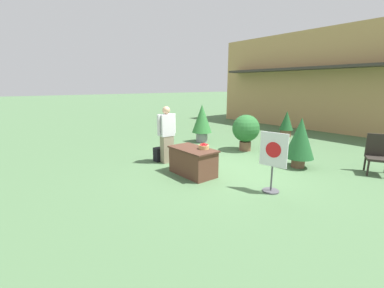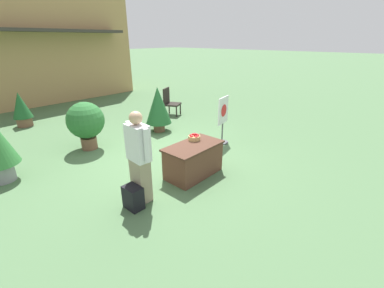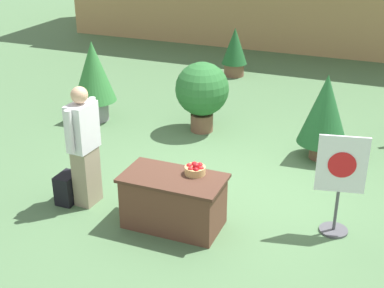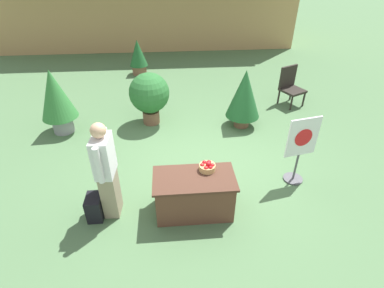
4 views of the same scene
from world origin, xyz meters
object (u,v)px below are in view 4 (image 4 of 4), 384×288
object	(u,v)px
potted_plant_near_right	(149,94)
poster_board	(300,148)
person_visitor	(106,171)
display_table	(194,194)
patio_chair	(290,85)
backpack	(95,207)
potted_plant_far_left	(138,56)
potted_plant_far_right	(244,95)
potted_plant_near_left	(56,97)
apple_basket	(207,167)

from	to	relation	value
potted_plant_near_right	poster_board	bearing A→B (deg)	-41.70
person_visitor	display_table	bearing A→B (deg)	0.00
poster_board	patio_chair	size ratio (longest dim) A/B	1.27
patio_chair	backpack	bearing A→B (deg)	-75.77
backpack	potted_plant_far_left	world-z (taller)	potted_plant_far_left
display_table	person_visitor	size ratio (longest dim) A/B	0.77
poster_board	patio_chair	xyz separation A→B (m)	(1.03, 3.22, -0.17)
potted_plant_near_right	potted_plant_far_right	world-z (taller)	potted_plant_far_right
potted_plant_far_right	potted_plant_near_left	bearing A→B (deg)	178.78
person_visitor	potted_plant_far_left	distance (m)	6.42
display_table	potted_plant_near_right	world-z (taller)	potted_plant_near_right
backpack	potted_plant_near_right	size ratio (longest dim) A/B	0.33
potted_plant_far_right	potted_plant_near_left	xyz separation A→B (m)	(-4.25, 0.09, 0.07)
potted_plant_far_right	potted_plant_far_left	bearing A→B (deg)	125.46
potted_plant_near_left	potted_plant_far_left	bearing A→B (deg)	67.17
person_visitor	potted_plant_far_right	bearing A→B (deg)	47.46
backpack	potted_plant_far_left	bearing A→B (deg)	87.33
apple_basket	potted_plant_near_right	distance (m)	3.06
backpack	potted_plant_far_right	xyz separation A→B (m)	(3.00, 2.72, 0.60)
patio_chair	apple_basket	bearing A→B (deg)	-62.71
potted_plant_far_left	display_table	bearing A→B (deg)	-78.76
backpack	potted_plant_near_left	world-z (taller)	potted_plant_near_left
apple_basket	backpack	bearing A→B (deg)	-174.30
apple_basket	potted_plant_near_left	distance (m)	4.05
apple_basket	potted_plant_far_left	world-z (taller)	potted_plant_far_left
poster_board	potted_plant_far_left	distance (m)	6.70
poster_board	potted_plant_far_left	bearing A→B (deg)	-162.82
apple_basket	potted_plant_far_right	size ratio (longest dim) A/B	0.19
display_table	backpack	bearing A→B (deg)	-179.62
backpack	potted_plant_far_right	world-z (taller)	potted_plant_far_right
potted_plant_near_right	backpack	bearing A→B (deg)	-104.71
patio_chair	potted_plant_far_right	xyz separation A→B (m)	(-1.56, -1.13, 0.26)
backpack	potted_plant_far_right	bearing A→B (deg)	42.17
apple_basket	person_visitor	distance (m)	1.56
display_table	potted_plant_near_left	size ratio (longest dim) A/B	0.85
patio_chair	potted_plant_near_right	world-z (taller)	potted_plant_near_right
display_table	patio_chair	bearing A→B (deg)	52.28
display_table	patio_chair	xyz separation A→B (m)	(2.97, 3.84, 0.20)
patio_chair	potted_plant_far_left	bearing A→B (deg)	-147.90
potted_plant_far_right	patio_chair	bearing A→B (deg)	35.87
poster_board	potted_plant_far_left	size ratio (longest dim) A/B	1.15
potted_plant_near_right	patio_chair	bearing A→B (deg)	11.79
apple_basket	patio_chair	size ratio (longest dim) A/B	0.25
person_visitor	poster_board	world-z (taller)	person_visitor
display_table	potted_plant_far_left	size ratio (longest dim) A/B	1.13
poster_board	potted_plant_near_left	world-z (taller)	potted_plant_near_left
apple_basket	display_table	bearing A→B (deg)	-142.84
potted_plant_near_left	potted_plant_far_left	world-z (taller)	potted_plant_near_left
apple_basket	backpack	distance (m)	1.91
poster_board	potted_plant_far_right	bearing A→B (deg)	-177.35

